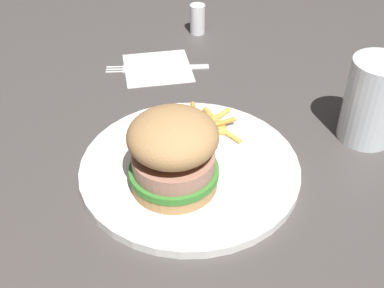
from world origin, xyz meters
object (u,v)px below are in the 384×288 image
napkin (158,68)px  drink_glass (371,105)px  salt_shaker (197,19)px  sandwich (173,152)px  fork (157,66)px  plate (192,166)px  fries_pile (204,127)px

napkin → drink_glass: drink_glass is taller
salt_shaker → sandwich: bearing=89.5°
fork → napkin: bearing=-173.2°
plate → fries_pile: fries_pile is taller
plate → napkin: (0.07, -0.25, -0.01)m
fork → drink_glass: drink_glass is taller
plate → sandwich: size_ratio=2.60×
sandwich → napkin: sandwich is taller
napkin → fork: size_ratio=0.63×
plate → salt_shaker: size_ratio=5.06×
drink_glass → salt_shaker: bearing=-50.5°
fries_pile → salt_shaker: 0.32m
plate → fork: (0.08, -0.25, -0.00)m
sandwich → fries_pile: size_ratio=1.02×
sandwich → fork: bearing=-78.9°
plate → napkin: 0.26m
fries_pile → salt_shaker: (0.03, -0.32, 0.01)m
plate → fries_pile: (-0.01, -0.07, 0.01)m
fries_pile → drink_glass: (-0.22, -0.02, 0.03)m
plate → fork: 0.26m
sandwich → plate: bearing=-115.1°
plate → sandwich: (0.02, 0.04, 0.06)m
sandwich → fries_pile: (-0.03, -0.11, -0.04)m
drink_glass → napkin: bearing=-28.3°
sandwich → napkin: size_ratio=0.97×
fork → salt_shaker: 0.15m
drink_glass → salt_shaker: drink_glass is taller
sandwich → salt_shaker: bearing=-90.5°
napkin → salt_shaker: salt_shaker is taller
napkin → sandwich: bearing=100.8°
fries_pile → napkin: (0.09, -0.18, -0.02)m
fork → drink_glass: (-0.31, 0.17, 0.05)m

